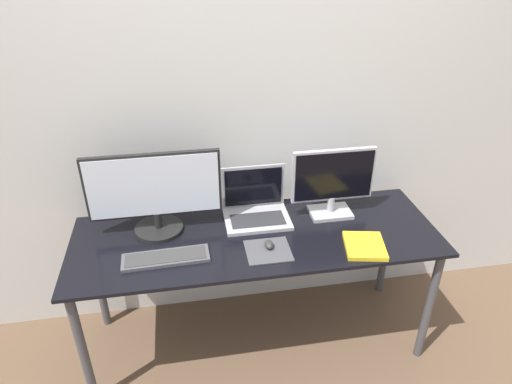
# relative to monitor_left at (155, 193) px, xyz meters

# --- Properties ---
(ground_plane) EXTENTS (12.00, 12.00, 0.00)m
(ground_plane) POSITION_rel_monitor_left_xyz_m (0.47, -0.44, -0.92)
(ground_plane) COLOR brown
(wall_back) EXTENTS (7.00, 0.05, 2.50)m
(wall_back) POSITION_rel_monitor_left_xyz_m (0.47, 0.25, 0.33)
(wall_back) COLOR silver
(wall_back) RESTS_ON ground_plane
(desk) EXTENTS (1.78, 0.62, 0.70)m
(desk) POSITION_rel_monitor_left_xyz_m (0.47, -0.12, -0.29)
(desk) COLOR black
(desk) RESTS_ON ground_plane
(monitor_left) EXTENTS (0.63, 0.24, 0.41)m
(monitor_left) POSITION_rel_monitor_left_xyz_m (0.00, 0.00, 0.00)
(monitor_left) COLOR black
(monitor_left) RESTS_ON desk
(monitor_right) EXTENTS (0.42, 0.15, 0.37)m
(monitor_right) POSITION_rel_monitor_left_xyz_m (0.88, 0.00, -0.02)
(monitor_right) COLOR #B2B2B7
(monitor_right) RESTS_ON desk
(laptop) EXTENTS (0.33, 0.25, 0.25)m
(laptop) POSITION_rel_monitor_left_xyz_m (0.49, 0.05, -0.15)
(laptop) COLOR #ADADB2
(laptop) RESTS_ON desk
(keyboard) EXTENTS (0.39, 0.13, 0.02)m
(keyboard) POSITION_rel_monitor_left_xyz_m (0.03, -0.24, -0.20)
(keyboard) COLOR #4C4C51
(keyboard) RESTS_ON desk
(mousepad) EXTENTS (0.21, 0.19, 0.00)m
(mousepad) POSITION_rel_monitor_left_xyz_m (0.50, -0.26, -0.21)
(mousepad) COLOR #47474C
(mousepad) RESTS_ON desk
(mouse) EXTENTS (0.04, 0.06, 0.03)m
(mouse) POSITION_rel_monitor_left_xyz_m (0.51, -0.24, -0.19)
(mouse) COLOR #333333
(mouse) RESTS_ON mousepad
(book) EXTENTS (0.22, 0.24, 0.02)m
(book) POSITION_rel_monitor_left_xyz_m (0.95, -0.31, -0.20)
(book) COLOR yellow
(book) RESTS_ON desk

